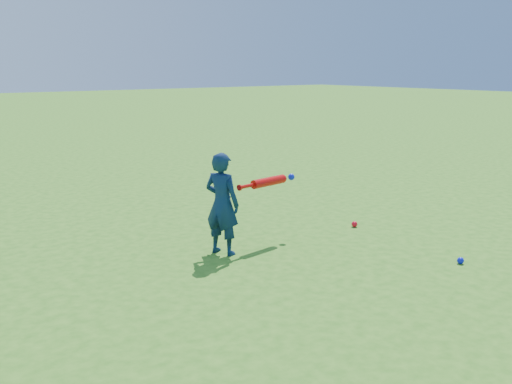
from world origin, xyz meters
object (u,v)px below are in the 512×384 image
(child, at_px, (222,204))
(bat_swing, at_px, (271,181))
(ground_ball_blue, at_px, (461,261))
(ground_ball_red, at_px, (354,224))

(child, height_order, bat_swing, child)
(child, xyz_separation_m, ground_ball_blue, (1.71, -1.71, -0.50))
(child, relative_size, ground_ball_red, 14.64)
(ground_ball_red, bearing_deg, bat_swing, 170.92)
(ground_ball_blue, bearing_deg, ground_ball_red, 84.82)
(child, relative_size, bat_swing, 1.24)
(child, bearing_deg, ground_ball_red, -116.59)
(ground_ball_blue, height_order, bat_swing, bat_swing)
(child, xyz_separation_m, bat_swing, (0.68, 0.04, 0.15))
(child, bearing_deg, bat_swing, -108.63)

